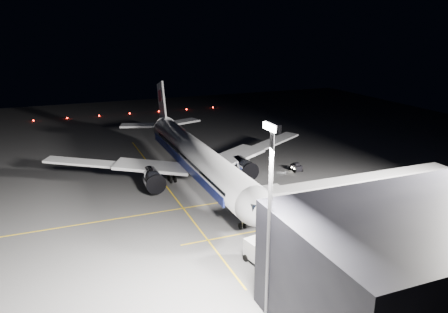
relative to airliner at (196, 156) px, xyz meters
name	(u,v)px	position (x,y,z in m)	size (l,w,h in m)	color
ground	(198,184)	(1.08, 0.00, -5.16)	(200.00, 200.00, 0.00)	#4C4C4F
guide_line_main	(217,203)	(11.08, 0.00, -5.16)	(0.25, 80.00, 0.01)	gold
guide_line_cross	(168,188)	(1.08, -6.00, -5.16)	(70.00, 0.25, 0.01)	gold
guide_line_side	(305,222)	(23.08, 10.00, -5.16)	(0.25, 40.00, 0.01)	gold
airliner	(196,156)	(0.00, 0.00, 0.00)	(61.48, 54.22, 16.64)	silver
jet_bridge	(351,187)	(23.08, 18.06, -0.58)	(3.60, 34.40, 6.30)	#B2B2B7
floodlight_mast_south	(270,207)	(41.08, -6.01, 7.21)	(2.40, 0.67, 20.70)	#59595E
taxiway_lights	(130,113)	(-70.92, 0.00, -4.94)	(0.44, 60.44, 0.44)	#FF140A
service_truck	(263,255)	(32.08, -1.90, -3.59)	(6.09, 3.37, 2.95)	silver
baggage_tug	(296,167)	(1.45, 21.34, -4.36)	(2.40, 1.93, 1.75)	black
safety_cone_a	(253,180)	(3.65, 10.35, -4.89)	(0.36, 0.36, 0.55)	orange
safety_cone_b	(211,171)	(-4.23, 4.50, -4.90)	(0.35, 0.35, 0.53)	orange
safety_cone_c	(236,189)	(7.07, 5.29, -4.82)	(0.46, 0.46, 0.68)	orange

